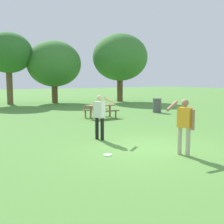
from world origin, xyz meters
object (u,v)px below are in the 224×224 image
frisbee (108,155)px  tree_back_left (120,58)px  person_thrower (100,114)px  tree_slender_mid (54,64)px  picnic_table_near (100,108)px  trash_can_beside_table (157,105)px  person_catcher (184,123)px  tree_far_right (8,53)px

frisbee → tree_back_left: tree_back_left is taller
person_thrower → tree_back_left: (10.93, 14.46, 3.45)m
frisbee → tree_slender_mid: tree_slender_mid is taller
person_thrower → picnic_table_near: person_thrower is taller
trash_can_beside_table → tree_slender_mid: bearing=104.4°
trash_can_beside_table → tree_back_left: 10.61m
person_thrower → trash_can_beside_table: bearing=34.6°
person_catcher → trash_can_beside_table: size_ratio=1.71×
person_thrower → frisbee: 2.36m
tree_far_right → tree_slender_mid: tree_far_right is taller
frisbee → tree_far_right: bearing=85.0°
person_catcher → tree_slender_mid: size_ratio=0.28×
person_thrower → person_catcher: same height
picnic_table_near → tree_back_left: (7.96, 9.52, 3.85)m
person_thrower → tree_far_right: bearing=87.4°
frisbee → picnic_table_near: size_ratio=0.14×
person_thrower → person_catcher: bearing=-72.8°
person_thrower → picnic_table_near: (2.97, 4.95, -0.40)m
frisbee → person_thrower: bearing=65.5°
frisbee → person_catcher: bearing=-32.2°
tree_far_right → tree_slender_mid: bearing=-11.6°
person_catcher → picnic_table_near: size_ratio=0.93×
person_catcher → frisbee: (-1.87, 1.18, -0.95)m
picnic_table_near → tree_far_right: size_ratio=0.28×
tree_slender_mid → tree_back_left: size_ratio=0.86×
trash_can_beside_table → tree_back_left: (3.38, 9.26, 3.93)m
trash_can_beside_table → tree_far_right: tree_far_right is taller
person_thrower → frisbee: size_ratio=6.65×
tree_slender_mid → tree_back_left: 6.57m
tree_far_right → picnic_table_near: bearing=-79.8°
person_thrower → tree_back_left: bearing=52.9°
frisbee → trash_can_beside_table: 11.10m
picnic_table_near → tree_slender_mid: (1.72, 11.41, 3.12)m
trash_can_beside_table → person_thrower: bearing=-145.4°
person_thrower → tree_far_right: 17.55m
person_thrower → tree_slender_mid: tree_slender_mid is taller
person_catcher → tree_slender_mid: (3.72, 19.50, 2.72)m
person_catcher → tree_far_right: size_ratio=0.26×
tree_slender_mid → person_thrower: bearing=-106.0°
frisbee → trash_can_beside_table: bearing=40.3°
person_thrower → frisbee: (-0.90, -1.97, -0.95)m
person_catcher → frisbee: size_ratio=6.65×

